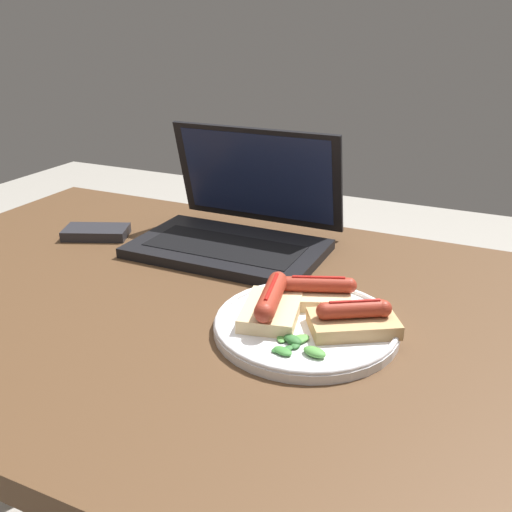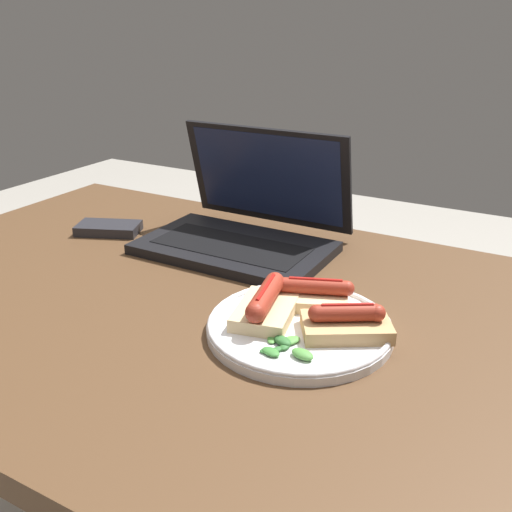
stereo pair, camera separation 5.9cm
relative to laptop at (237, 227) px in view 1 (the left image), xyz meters
The scene contains 8 objects.
desk 0.25m from the laptop, 82.08° to the right, with size 1.16×0.79×0.74m.
laptop is the anchor object (origin of this frame).
plate 0.33m from the laptop, 46.53° to the right, with size 0.25×0.25×0.02m.
sausage_toast_left 0.36m from the laptop, 38.47° to the right, with size 0.13×0.12×0.04m.
sausage_toast_middle 0.30m from the laptop, 54.09° to the right, with size 0.10×0.12×0.05m.
sausage_toast_right 0.28m from the laptop, 38.31° to the right, with size 0.11×0.10×0.04m.
salad_pile 0.38m from the laptop, 51.94° to the right, with size 0.08×0.06×0.01m.
external_drive 0.28m from the laptop, 165.54° to the right, with size 0.14×0.11×0.02m.
Camera 1 is at (0.42, -0.66, 1.13)m, focal length 40.00 mm.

